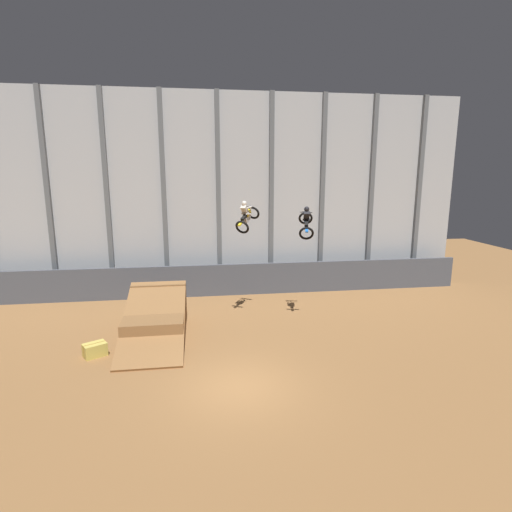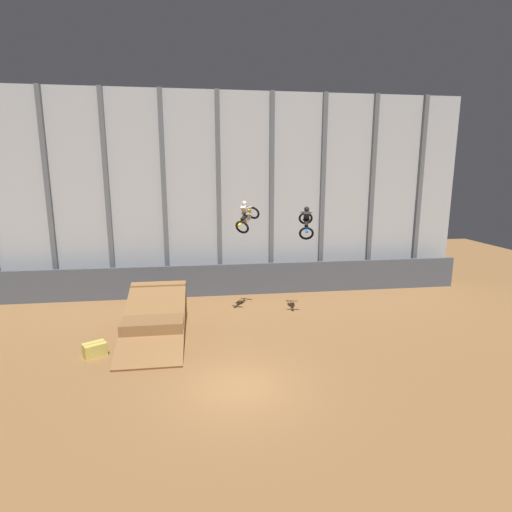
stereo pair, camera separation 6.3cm
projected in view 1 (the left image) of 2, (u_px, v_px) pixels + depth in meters
name	position (u px, v px, depth m)	size (l,w,h in m)	color
ground_plane	(239.00, 387.00, 14.34)	(60.00, 60.00, 0.00)	olive
arena_back_wall	(218.00, 194.00, 25.28)	(32.00, 0.40, 12.54)	#ADB2B7
lower_barrier	(221.00, 280.00, 25.05)	(31.36, 0.20, 1.99)	#474C56
dirt_ramp	(156.00, 318.00, 19.18)	(2.78, 5.84, 2.14)	brown
rider_bike_left_air	(247.00, 216.00, 20.14)	(1.52, 1.81, 1.68)	black
rider_bike_right_air	(306.00, 222.00, 19.88)	(1.08, 1.90, 1.69)	black
hay_bale_trackside	(95.00, 350.00, 16.75)	(1.08, 0.97, 0.57)	#CCB751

